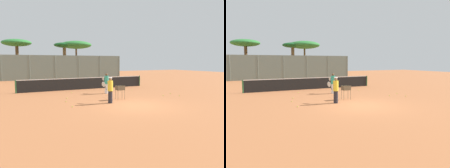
{
  "view_description": "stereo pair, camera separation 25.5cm",
  "coord_description": "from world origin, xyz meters",
  "views": [
    {
      "loc": [
        -6.9,
        -10.61,
        2.59
      ],
      "look_at": [
        -0.09,
        2.84,
        1.0
      ],
      "focal_mm": 35.0,
      "sensor_mm": 36.0,
      "label": 1
    },
    {
      "loc": [
        -6.67,
        -10.73,
        2.59
      ],
      "look_at": [
        -0.09,
        2.84,
        1.0
      ],
      "focal_mm": 35.0,
      "sensor_mm": 36.0,
      "label": 2
    }
  ],
  "objects": [
    {
      "name": "player_white_outfit",
      "position": [
        -0.99,
        1.31,
        0.83
      ],
      "size": [
        0.51,
        0.81,
        1.6
      ],
      "rotation": [
        0.0,
        0.0,
        2.06
      ],
      "color": "#26262D",
      "rests_on": "ground_plane"
    },
    {
      "name": "tennis_ball_1",
      "position": [
        3.78,
        2.01,
        0.03
      ],
      "size": [
        0.07,
        0.07,
        0.07
      ],
      "primitive_type": "sphere",
      "color": "#D1E54C",
      "rests_on": "ground_plane"
    },
    {
      "name": "tennis_ball_5",
      "position": [
        4.75,
        1.35,
        0.03
      ],
      "size": [
        0.07,
        0.07,
        0.07
      ],
      "primitive_type": "sphere",
      "color": "#D1E54C",
      "rests_on": "ground_plane"
    },
    {
      "name": "tennis_ball_4",
      "position": [
        -3.44,
        1.16,
        0.03
      ],
      "size": [
        0.07,
        0.07,
        0.07
      ],
      "primitive_type": "sphere",
      "color": "#D1E54C",
      "rests_on": "ground_plane"
    },
    {
      "name": "tree_2",
      "position": [
        -4.64,
        26.16,
        5.24
      ],
      "size": [
        4.38,
        4.38,
        5.93
      ],
      "color": "brown",
      "rests_on": "ground_plane"
    },
    {
      "name": "player_red_cap",
      "position": [
        0.54,
        5.05,
        0.83
      ],
      "size": [
        0.34,
        0.89,
        1.62
      ],
      "rotation": [
        0.0,
        0.0,
        1.69
      ],
      "color": "white",
      "rests_on": "ground_plane"
    },
    {
      "name": "parked_car",
      "position": [
        -0.6,
        25.25,
        0.66
      ],
      "size": [
        4.2,
        1.7,
        1.6
      ],
      "color": "#3F4C8C",
      "rests_on": "ground_plane"
    },
    {
      "name": "tree_1",
      "position": [
        2.72,
        26.16,
        4.93
      ],
      "size": [
        3.44,
        3.44,
        5.7
      ],
      "color": "brown",
      "rests_on": "ground_plane"
    },
    {
      "name": "tree_0",
      "position": [
        4.76,
        26.08,
        5.33
      ],
      "size": [
        5.3,
        5.3,
        6.03
      ],
      "color": "brown",
      "rests_on": "ground_plane"
    },
    {
      "name": "tennis_ball_6",
      "position": [
        4.97,
        2.57,
        0.03
      ],
      "size": [
        0.07,
        0.07,
        0.07
      ],
      "primitive_type": "sphere",
      "color": "#D1E54C",
      "rests_on": "ground_plane"
    },
    {
      "name": "tennis_ball_2",
      "position": [
        -1.91,
        6.51,
        0.03
      ],
      "size": [
        0.07,
        0.07,
        0.07
      ],
      "primitive_type": "sphere",
      "color": "#D1E54C",
      "rests_on": "ground_plane"
    },
    {
      "name": "tennis_ball_3",
      "position": [
        3.39,
        5.76,
        0.03
      ],
      "size": [
        0.07,
        0.07,
        0.07
      ],
      "primitive_type": "sphere",
      "color": "#D1E54C",
      "rests_on": "ground_plane"
    },
    {
      "name": "tennis_ball_7",
      "position": [
        -3.34,
        2.88,
        0.03
      ],
      "size": [
        0.07,
        0.07,
        0.07
      ],
      "primitive_type": "sphere",
      "color": "#D1E54C",
      "rests_on": "ground_plane"
    },
    {
      "name": "ground_plane",
      "position": [
        0.0,
        0.0,
        0.0
      ],
      "size": [
        80.0,
        80.0,
        0.0
      ],
      "primitive_type": "plane",
      "color": "#C67242"
    },
    {
      "name": "ball_cart",
      "position": [
        0.19,
        2.17,
        0.7
      ],
      "size": [
        0.56,
        0.41,
        0.94
      ],
      "color": "brown",
      "rests_on": "ground_plane"
    },
    {
      "name": "tennis_net",
      "position": [
        0.0,
        8.39,
        0.56
      ],
      "size": [
        12.01,
        0.1,
        1.07
      ],
      "color": "#26592D",
      "rests_on": "ground_plane"
    },
    {
      "name": "back_fence",
      "position": [
        -0.0,
        20.85,
        1.71
      ],
      "size": [
        20.87,
        0.08,
        3.42
      ],
      "color": "slate",
      "rests_on": "ground_plane"
    },
    {
      "name": "tennis_ball_0",
      "position": [
        -2.96,
        4.08,
        0.03
      ],
      "size": [
        0.07,
        0.07,
        0.07
      ],
      "primitive_type": "sphere",
      "color": "#D1E54C",
      "rests_on": "ground_plane"
    }
  ]
}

